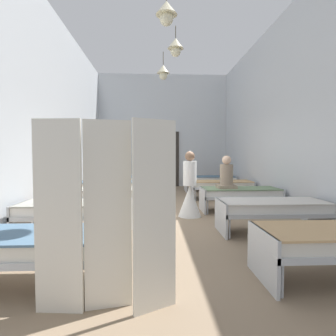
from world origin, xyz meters
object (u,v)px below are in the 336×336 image
object	(u,v)px
bed_left_row_0	(24,246)
bed_right_row_2	(240,193)
patient_seated_secondary	(226,176)
bed_left_row_2	(98,194)
bed_right_row_3	(221,185)
bed_left_row_4	(118,180)
nurse_near_aisle	(190,193)
privacy_screen	(107,216)
bed_left_row_3	(110,186)
bed_right_row_4	(210,180)
bed_right_row_1	(272,208)
bed_left_row_1	(76,210)
patient_seated_primary	(121,172)

from	to	relation	value
bed_left_row_0	bed_right_row_2	xyz separation A→B (m)	(3.47, 3.80, 0.00)
bed_left_row_0	patient_seated_secondary	world-z (taller)	patient_seated_secondary
bed_left_row_2	bed_right_row_3	distance (m)	3.96
bed_right_row_2	bed_left_row_4	world-z (taller)	same
bed_right_row_3	nurse_near_aisle	bearing A→B (deg)	-118.33
bed_left_row_2	privacy_screen	world-z (taller)	privacy_screen
bed_right_row_2	bed_left_row_4	distance (m)	5.15
bed_right_row_2	patient_seated_secondary	world-z (taller)	patient_seated_secondary
bed_left_row_3	bed_right_row_4	size ratio (longest dim) A/B	1.00
patient_seated_secondary	bed_left_row_2	bearing A→B (deg)	179.47
bed_right_row_2	privacy_screen	bearing A→B (deg)	-120.46
bed_left_row_0	patient_seated_secondary	distance (m)	4.92
bed_right_row_1	patient_seated_secondary	bearing A→B (deg)	100.60
bed_left_row_0	bed_right_row_1	bearing A→B (deg)	28.68
patient_seated_secondary	bed_right_row_2	bearing A→B (deg)	4.72
bed_left_row_0	bed_right_row_1	xyz separation A→B (m)	(3.47, 1.90, 0.00)
bed_left_row_1	bed_right_row_3	world-z (taller)	same
bed_right_row_3	patient_seated_secondary	xyz separation A→B (m)	(-0.35, -1.93, 0.43)
bed_left_row_2	bed_right_row_1	bearing A→B (deg)	-28.68
privacy_screen	bed_left_row_2	bearing A→B (deg)	90.76
bed_left_row_1	bed_left_row_4	world-z (taller)	same
bed_left_row_0	bed_left_row_1	world-z (taller)	same
bed_right_row_4	privacy_screen	bearing A→B (deg)	-107.32
bed_right_row_1	patient_seated_secondary	distance (m)	1.95
bed_right_row_2	nurse_near_aisle	distance (m)	1.42
patient_seated_secondary	privacy_screen	xyz separation A→B (m)	(-2.17, -4.26, -0.02)
bed_right_row_2	bed_left_row_4	xyz separation A→B (m)	(-3.47, 3.80, 0.00)
nurse_near_aisle	privacy_screen	world-z (taller)	privacy_screen
bed_right_row_1	patient_seated_secondary	world-z (taller)	patient_seated_secondary
nurse_near_aisle	privacy_screen	xyz separation A→B (m)	(-1.21, -3.75, 0.32)
bed_left_row_2	bed_left_row_3	xyz separation A→B (m)	(0.00, 1.90, 0.00)
bed_left_row_1	bed_left_row_3	xyz separation A→B (m)	(0.00, 3.80, 0.00)
bed_right_row_1	nurse_near_aisle	bearing A→B (deg)	133.97
bed_right_row_4	patient_seated_secondary	size ratio (longest dim) A/B	2.37
bed_right_row_1	bed_left_row_4	distance (m)	6.67
bed_right_row_3	patient_seated_secondary	size ratio (longest dim) A/B	2.37
bed_right_row_1	bed_right_row_4	xyz separation A→B (m)	(0.00, 5.70, 0.00)
bed_left_row_0	bed_right_row_1	world-z (taller)	same
bed_right_row_1	bed_right_row_2	distance (m)	1.90
bed_left_row_0	bed_left_row_4	xyz separation A→B (m)	(0.00, 7.60, 0.00)
bed_left_row_1	patient_seated_primary	distance (m)	3.77
bed_left_row_1	privacy_screen	distance (m)	2.60
bed_right_row_3	bed_left_row_4	xyz separation A→B (m)	(-3.47, 1.90, 0.00)
bed_right_row_4	bed_left_row_3	bearing A→B (deg)	-151.32
bed_left_row_2	bed_left_row_1	bearing A→B (deg)	-90.00
bed_left_row_1	bed_left_row_3	distance (m)	3.80
bed_right_row_4	patient_seated_primary	bearing A→B (deg)	-147.77
bed_right_row_1	bed_left_row_3	world-z (taller)	same
bed_left_row_3	privacy_screen	xyz separation A→B (m)	(0.95, -6.19, 0.41)
bed_left_row_1	bed_right_row_4	xyz separation A→B (m)	(3.47, 5.70, 0.00)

